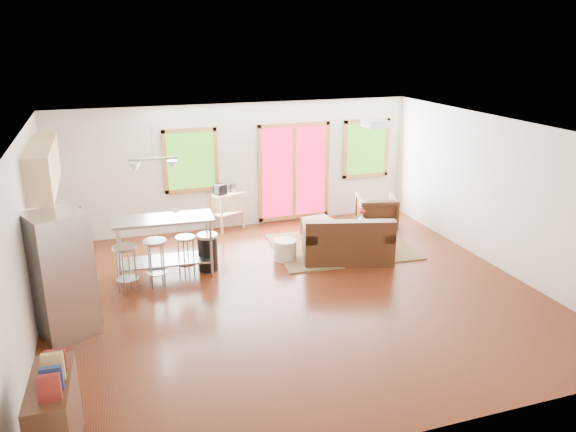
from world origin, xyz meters
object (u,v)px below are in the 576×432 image
object	(u,v)px
rug	(341,246)
kitchen_cart	(226,198)
refrigerator	(62,274)
coffee_table	(350,229)
loveseat	(347,243)
island	(165,236)
ottoman	(319,228)
armchair	(376,211)

from	to	relation	value
rug	kitchen_cart	bearing A→B (deg)	137.19
rug	refrigerator	bearing A→B (deg)	-160.03
coffee_table	kitchen_cart	xyz separation A→B (m)	(-2.08, 1.62, 0.37)
loveseat	island	xyz separation A→B (m)	(-3.19, 0.35, 0.38)
rug	ottoman	world-z (taller)	ottoman
loveseat	ottoman	world-z (taller)	loveseat
armchair	island	xyz separation A→B (m)	(-4.47, -1.02, 0.31)
armchair	loveseat	bearing A→B (deg)	63.23
armchair	kitchen_cart	xyz separation A→B (m)	(-2.97, 0.97, 0.28)
ottoman	island	bearing A→B (deg)	-163.70
kitchen_cart	island	bearing A→B (deg)	-127.01
island	rug	bearing A→B (deg)	4.55
loveseat	armchair	size ratio (longest dim) A/B	2.19
coffee_table	refrigerator	distance (m)	5.46
rug	coffee_table	size ratio (longest dim) A/B	2.60
loveseat	coffee_table	size ratio (longest dim) A/B	1.76
armchair	ottoman	size ratio (longest dim) A/B	1.42
coffee_table	kitchen_cart	distance (m)	2.66
loveseat	island	distance (m)	3.24
coffee_table	refrigerator	xyz separation A→B (m)	(-5.10, -1.88, 0.55)
refrigerator	island	xyz separation A→B (m)	(1.52, 1.51, -0.16)
island	kitchen_cart	size ratio (longest dim) A/B	1.66
ottoman	island	xyz separation A→B (m)	(-3.15, -0.92, 0.52)
armchair	refrigerator	size ratio (longest dim) A/B	0.46
ottoman	kitchen_cart	bearing A→B (deg)	147.04
coffee_table	ottoman	bearing A→B (deg)	128.42
armchair	refrigerator	bearing A→B (deg)	39.22
armchair	ottoman	world-z (taller)	armchair
loveseat	coffee_table	xyz separation A→B (m)	(0.39, 0.72, -0.02)
coffee_table	refrigerator	bearing A→B (deg)	-159.81
loveseat	coffee_table	world-z (taller)	loveseat
rug	kitchen_cart	distance (m)	2.62
loveseat	ottoman	bearing A→B (deg)	107.99
armchair	refrigerator	world-z (taller)	refrigerator
rug	armchair	bearing A→B (deg)	33.95
rug	loveseat	size ratio (longest dim) A/B	1.47
rug	loveseat	xyz separation A→B (m)	(-0.16, -0.61, 0.32)
refrigerator	kitchen_cart	xyz separation A→B (m)	(3.02, 3.49, -0.18)
armchair	refrigerator	distance (m)	6.52
refrigerator	kitchen_cart	bearing A→B (deg)	25.86
loveseat	ottoman	distance (m)	1.28
armchair	kitchen_cart	bearing A→B (deg)	-1.69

